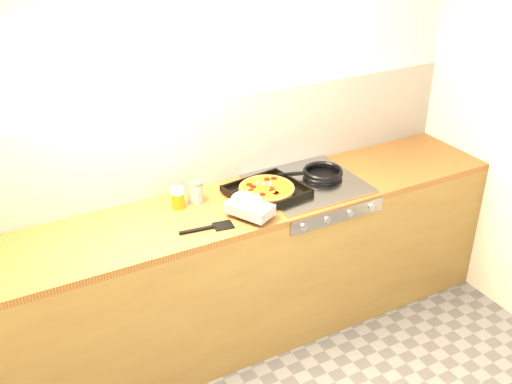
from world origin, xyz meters
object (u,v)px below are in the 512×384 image
pizza_on_tray (261,194)px  tomato_can (195,192)px  frying_pan (322,173)px  juice_glass (178,198)px

pizza_on_tray → tomato_can: bearing=153.2°
frying_pan → tomato_can: bearing=173.2°
pizza_on_tray → juice_glass: (-0.43, 0.15, 0.02)m
frying_pan → juice_glass: 0.88m
pizza_on_tray → juice_glass: juice_glass is taller
pizza_on_tray → tomato_can: tomato_can is taller
frying_pan → juice_glass: size_ratio=3.49×
frying_pan → juice_glass: (-0.87, 0.08, 0.02)m
tomato_can → juice_glass: size_ratio=1.01×
frying_pan → tomato_can: tomato_can is taller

